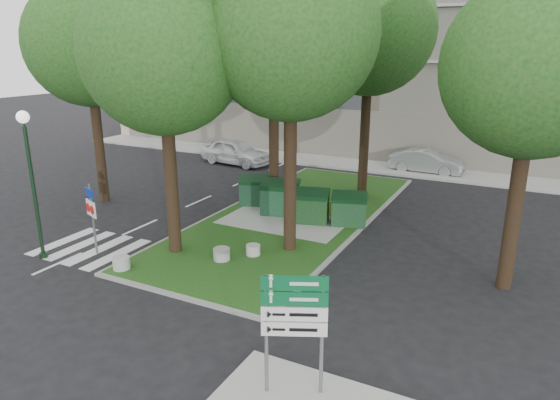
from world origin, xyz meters
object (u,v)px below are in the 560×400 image
Objects in this scene: tree_median_near_left at (165,36)px; dumpster_d at (349,209)px; tree_median_mid at (276,47)px; dumpster_c at (311,207)px; tree_median_near_right at (294,14)px; dumpster_a at (256,191)px; bollard_right at (222,254)px; car_white at (236,152)px; tree_street_left at (89,31)px; street_lamp at (30,168)px; car_silver at (427,161)px; dumpster_b at (280,198)px; bollard_left at (121,263)px; directional_sign at (294,316)px; litter_bin at (335,210)px; traffic_sign_pole at (92,210)px; tree_median_far at (373,15)px; tree_street_right at (542,47)px; bollard_mid at (253,250)px.

dumpster_d is (4.41, 5.32, -6.57)m from tree_median_near_left.
tree_median_mid is 6.85m from dumpster_c.
tree_median_near_right reaches higher than dumpster_a.
car_white reaches higher than bollard_right.
car_white is (-6.23, 6.46, -6.19)m from tree_median_mid.
tree_street_left is 6.72× the size of dumpster_d.
street_lamp is 15.68m from car_white.
dumpster_d is at bearing -16.74° from tree_median_mid.
car_silver is at bearing 62.12° from dumpster_c.
dumpster_a is at bearing 133.73° from tree_median_near_right.
street_lamp is at bearing -149.26° from tree_median_near_right.
street_lamp reaches higher than dumpster_b.
tree_median_near_right is at bearing -70.34° from dumpster_b.
bollard_left is 0.21× the size of directional_sign.
tree_street_left reaches higher than litter_bin.
dumpster_b is 11.50m from car_silver.
litter_bin is 0.26× the size of traffic_sign_pole.
bollard_right is (1.30, -6.48, -6.66)m from tree_median_mid.
tree_median_far is 14.73m from bollard_left.
tree_median_mid is at bearing 101.32° from bollard_right.
dumpster_d is at bearing 55.36° from bollard_left.
dumpster_d is at bearing -80.33° from tree_median_far.
dumpster_d is at bearing -33.93° from litter_bin.
directional_sign is (13.88, -8.45, -5.77)m from tree_street_left.
tree_street_right is at bearing -39.19° from dumpster_a.
directional_sign reaches higher than dumpster_b.
dumpster_d is 0.32× the size of street_lamp.
bollard_mid is 7.83m from street_lamp.
tree_street_left reaches higher than dumpster_b.
tree_median_mid is at bearing 85.60° from tree_median_near_left.
bollard_left is 15.85m from car_white.
tree_street_right reaches higher than tree_median_mid.
tree_median_near_right reaches higher than traffic_sign_pole.
directional_sign is (9.47, -3.63, 0.25)m from traffic_sign_pole.
bollard_left is (-4.39, -11.56, -8.00)m from tree_median_far.
tree_median_mid is 3.77× the size of directional_sign.
directional_sign is at bearing -31.34° from tree_street_left.
bollard_mid is at bearing 171.56° from car_silver.
tree_street_right is 18.33× the size of bollard_left.
litter_bin is 0.13× the size of street_lamp.
tree_street_left is at bearing 178.58° from dumpster_a.
tree_street_right is at bearing -114.91° from car_white.
car_white reaches higher than bollard_mid.
tree_median_far reaches higher than street_lamp.
bollard_right is (1.80, 0.02, -7.00)m from tree_median_near_left.
traffic_sign_pole is (-13.09, -3.82, -5.35)m from tree_street_right.
litter_bin is 0.15× the size of car_white.
litter_bin reaches higher than bollard_left.
litter_bin is (3.10, -0.63, -6.52)m from tree_median_mid.
dumpster_b is 1.07× the size of dumpster_c.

